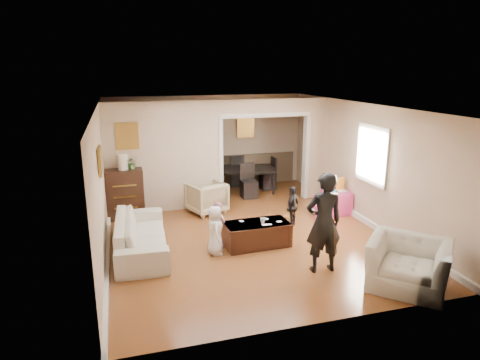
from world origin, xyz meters
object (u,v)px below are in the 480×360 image
object	(u,v)px
dining_table	(242,180)
table_lamp	(123,162)
sofa	(141,234)
coffee_cup	(263,221)
armchair_front	(408,264)
child_toddler	(292,206)
play_table	(336,203)
cyan_cup	(334,191)
child_kneel_a	(215,230)
child_kneel_b	(218,223)
adult_person	(324,223)
armchair_back	(206,197)
dresser	(125,194)
coffee_table	(257,234)

from	to	relation	value
dining_table	table_lamp	bearing A→B (deg)	-144.62
sofa	coffee_cup	bearing A→B (deg)	-97.29
armchair_front	child_toddler	size ratio (longest dim) A/B	1.30
play_table	cyan_cup	xyz separation A→B (m)	(-0.10, -0.05, 0.30)
coffee_cup	child_kneel_a	xyz separation A→B (m)	(-0.95, -0.10, -0.05)
child_kneel_b	armchair_front	bearing A→B (deg)	-158.16
adult_person	child_toddler	size ratio (longest dim) A/B	1.91
child_kneel_b	dining_table	bearing A→B (deg)	-46.80
armchair_back	table_lamp	distance (m)	2.07
armchair_back	child_kneel_a	distance (m)	2.34
armchair_front	child_kneel_b	size ratio (longest dim) A/B	1.39
cyan_cup	dining_table	world-z (taller)	dining_table
child_kneel_a	child_kneel_b	bearing A→B (deg)	-11.43
child_kneel_a	child_kneel_b	world-z (taller)	child_kneel_a
armchair_back	dresser	bearing A→B (deg)	-24.54
armchair_front	coffee_cup	xyz separation A→B (m)	(-1.65, 2.12, 0.13)
dining_table	child_toddler	xyz separation A→B (m)	(0.27, -2.91, 0.13)
cyan_cup	child_kneel_b	distance (m)	3.12
dresser	child_kneel_a	bearing A→B (deg)	-58.28
dresser	coffee_cup	world-z (taller)	dresser
armchair_back	child_kneel_b	distance (m)	1.88
dresser	child_kneel_a	size ratio (longest dim) A/B	1.22
armchair_front	sofa	bearing A→B (deg)	-168.64
armchair_back	dresser	world-z (taller)	dresser
dining_table	child_kneel_a	bearing A→B (deg)	-100.78
play_table	dining_table	size ratio (longest dim) A/B	0.30
coffee_table	child_kneel_b	bearing A→B (deg)	156.80
armchair_front	adult_person	distance (m)	1.43
sofa	table_lamp	bearing A→B (deg)	8.99
table_lamp	child_kneel_a	xyz separation A→B (m)	(1.53, -2.47, -0.85)
sofa	child_kneel_b	size ratio (longest dim) A/B	2.70
armchair_back	coffee_cup	bearing A→B (deg)	86.03
child_toddler	play_table	bearing A→B (deg)	157.42
child_kneel_a	table_lamp	bearing A→B (deg)	38.73
child_kneel_a	child_toddler	bearing A→B (deg)	-57.65
dining_table	armchair_front	bearing A→B (deg)	-68.11
play_table	cyan_cup	world-z (taller)	cyan_cup
coffee_table	dining_table	distance (m)	3.74
cyan_cup	play_table	bearing A→B (deg)	26.57
table_lamp	cyan_cup	xyz separation A→B (m)	(4.66, -1.12, -0.74)
adult_person	sofa	bearing A→B (deg)	-27.37
sofa	dresser	xyz separation A→B (m)	(-0.22, 1.98, 0.23)
coffee_cup	play_table	distance (m)	2.64
armchair_back	child_toddler	size ratio (longest dim) A/B	0.89
child_kneel_a	adult_person	bearing A→B (deg)	-119.00
cyan_cup	dining_table	xyz separation A→B (m)	(-1.50, 2.46, -0.25)
play_table	adult_person	size ratio (longest dim) A/B	0.32
sofa	child_kneel_a	distance (m)	1.40
dining_table	child_kneel_b	distance (m)	3.67
child_toddler	child_kneel_a	bearing A→B (deg)	-17.65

